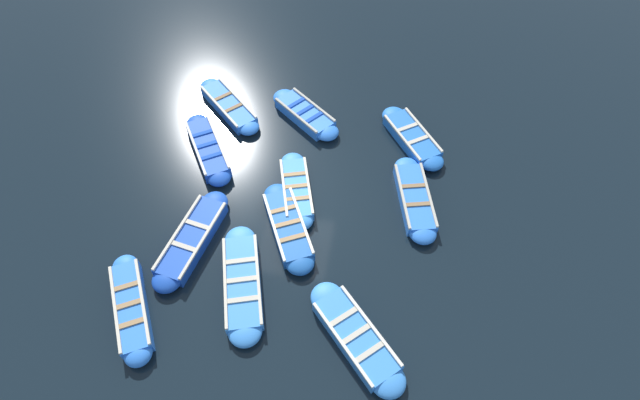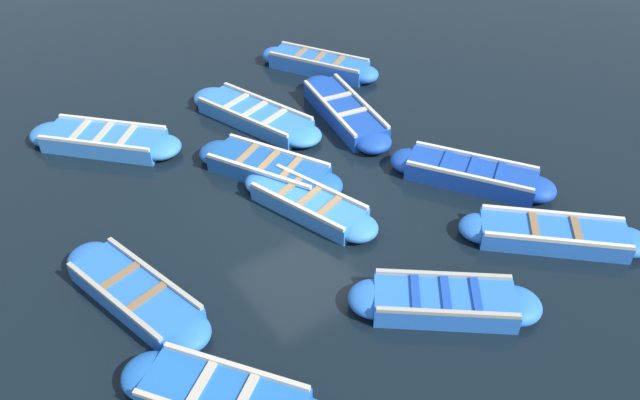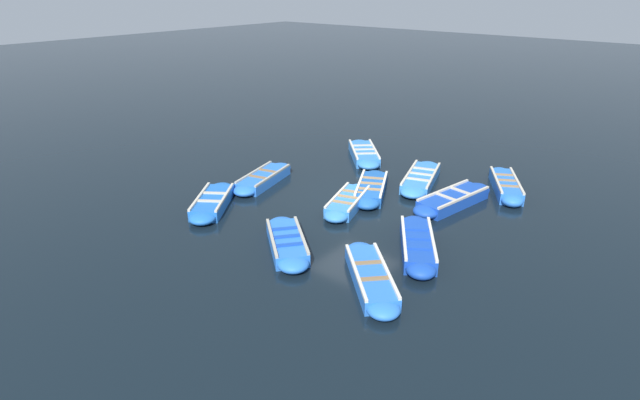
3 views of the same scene
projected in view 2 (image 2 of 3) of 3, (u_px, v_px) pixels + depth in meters
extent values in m
plane|color=black|center=(299.00, 198.00, 12.78)|extent=(120.00, 120.00, 0.00)
cube|color=#3884E0|center=(255.00, 116.00, 14.95)|extent=(3.02, 1.83, 0.34)
ellipsoid|color=#3884E0|center=(302.00, 135.00, 14.29)|extent=(1.18, 1.16, 0.34)
ellipsoid|color=#3884E0|center=(212.00, 98.00, 15.62)|extent=(1.18, 1.16, 0.34)
cube|color=beige|center=(267.00, 101.00, 15.11)|extent=(2.68, 0.95, 0.07)
cube|color=beige|center=(241.00, 116.00, 14.54)|extent=(2.68, 0.95, 0.07)
cube|color=beige|center=(274.00, 117.00, 14.55)|extent=(0.41, 0.87, 0.04)
cube|color=beige|center=(254.00, 109.00, 14.83)|extent=(0.41, 0.87, 0.04)
cube|color=beige|center=(236.00, 101.00, 15.11)|extent=(0.41, 0.87, 0.04)
cube|color=blue|center=(553.00, 235.00, 11.65)|extent=(2.46, 2.53, 0.35)
ellipsoid|color=blue|center=(628.00, 242.00, 11.50)|extent=(1.13, 1.13, 0.35)
ellipsoid|color=blue|center=(480.00, 228.00, 11.80)|extent=(1.13, 1.13, 0.35)
cube|color=silver|center=(553.00, 213.00, 11.81)|extent=(1.86, 1.96, 0.07)
cube|color=silver|center=(559.00, 241.00, 11.22)|extent=(1.86, 1.96, 0.07)
cube|color=olive|center=(577.00, 229.00, 11.48)|extent=(0.64, 0.62, 0.04)
cube|color=olive|center=(534.00, 225.00, 11.57)|extent=(0.64, 0.62, 0.04)
cube|color=blue|center=(444.00, 302.00, 10.34)|extent=(2.18, 2.40, 0.37)
ellipsoid|color=blue|center=(515.00, 305.00, 10.29)|extent=(1.21, 1.21, 0.37)
ellipsoid|color=blue|center=(374.00, 299.00, 10.40)|extent=(1.21, 1.21, 0.37)
cube|color=#B2AD9E|center=(444.00, 274.00, 10.53)|extent=(1.49, 1.83, 0.07)
cube|color=#B2AD9E|center=(448.00, 313.00, 9.88)|extent=(1.49, 1.83, 0.07)
cube|color=#1947B7|center=(476.00, 295.00, 10.19)|extent=(0.72, 0.62, 0.04)
cube|color=#1947B7|center=(446.00, 294.00, 10.21)|extent=(0.72, 0.62, 0.04)
cube|color=#1947B7|center=(415.00, 292.00, 10.24)|extent=(0.72, 0.62, 0.04)
cube|color=blue|center=(224.00, 399.00, 8.93)|extent=(2.48, 2.15, 0.36)
ellipsoid|color=blue|center=(151.00, 376.00, 9.23)|extent=(1.23, 1.22, 0.36)
cube|color=beige|center=(235.00, 366.00, 9.11)|extent=(1.94, 1.43, 0.07)
cube|color=beige|center=(244.00, 398.00, 8.72)|extent=(0.60, 0.75, 0.04)
cube|color=beige|center=(201.00, 384.00, 8.89)|extent=(0.60, 0.75, 0.04)
cube|color=#1947B7|center=(345.00, 112.00, 15.05)|extent=(2.97, 1.41, 0.39)
ellipsoid|color=#1947B7|center=(373.00, 142.00, 14.05)|extent=(1.01, 0.99, 0.39)
ellipsoid|color=#1947B7|center=(320.00, 86.00, 16.06)|extent=(1.01, 0.99, 0.39)
cube|color=beige|center=(360.00, 100.00, 15.04)|extent=(2.76, 0.57, 0.07)
cube|color=beige|center=(329.00, 107.00, 14.77)|extent=(2.76, 0.57, 0.07)
cube|color=beige|center=(353.00, 112.00, 14.63)|extent=(0.28, 0.82, 0.04)
cube|color=beige|center=(337.00, 96.00, 15.20)|extent=(0.28, 0.82, 0.04)
cube|color=#3884E0|center=(309.00, 204.00, 12.36)|extent=(2.49, 1.53, 0.34)
ellipsoid|color=#3884E0|center=(357.00, 228.00, 11.81)|extent=(1.02, 1.01, 0.34)
ellipsoid|color=#3884E0|center=(264.00, 182.00, 12.91)|extent=(1.02, 1.01, 0.34)
cube|color=beige|center=(321.00, 186.00, 12.48)|extent=(2.20, 0.77, 0.07)
cube|color=beige|center=(296.00, 206.00, 11.99)|extent=(2.20, 0.77, 0.07)
cube|color=#9E7A51|center=(329.00, 206.00, 12.01)|extent=(0.37, 0.77, 0.04)
cube|color=#9E7A51|center=(309.00, 196.00, 12.24)|extent=(0.37, 0.77, 0.04)
cube|color=#9E7A51|center=(289.00, 187.00, 12.48)|extent=(0.37, 0.77, 0.04)
cube|color=#3884E0|center=(105.00, 141.00, 14.10)|extent=(2.62, 2.56, 0.37)
ellipsoid|color=#3884E0|center=(160.00, 147.00, 13.89)|extent=(1.31, 1.31, 0.37)
ellipsoid|color=#3884E0|center=(51.00, 134.00, 14.31)|extent=(1.31, 1.31, 0.37)
cube|color=silver|center=(112.00, 122.00, 14.31)|extent=(1.96, 1.87, 0.07)
cube|color=silver|center=(93.00, 143.00, 13.61)|extent=(1.96, 1.87, 0.07)
cube|color=beige|center=(126.00, 136.00, 13.88)|extent=(0.70, 0.73, 0.04)
cube|color=beige|center=(103.00, 133.00, 13.97)|extent=(0.70, 0.73, 0.04)
cube|color=beige|center=(79.00, 130.00, 14.06)|extent=(0.70, 0.73, 0.04)
cube|color=blue|center=(319.00, 65.00, 16.97)|extent=(2.71, 2.03, 0.40)
ellipsoid|color=blue|center=(364.00, 74.00, 16.53)|extent=(1.02, 1.01, 0.40)
ellipsoid|color=blue|center=(276.00, 55.00, 17.41)|extent=(1.02, 1.01, 0.40)
cube|color=beige|center=(324.00, 51.00, 17.07)|extent=(2.31, 1.38, 0.07)
cube|color=beige|center=(313.00, 62.00, 16.57)|extent=(2.31, 1.38, 0.07)
cube|color=#9E7A51|center=(338.00, 61.00, 16.64)|extent=(0.47, 0.67, 0.04)
cube|color=#9E7A51|center=(319.00, 57.00, 16.83)|extent=(0.47, 0.67, 0.04)
cube|color=#9E7A51|center=(300.00, 53.00, 17.01)|extent=(0.47, 0.67, 0.04)
cube|color=#1E59AD|center=(269.00, 169.00, 13.26)|extent=(2.68, 2.00, 0.37)
ellipsoid|color=#1E59AD|center=(322.00, 185.00, 12.81)|extent=(1.18, 1.17, 0.37)
ellipsoid|color=#1E59AD|center=(219.00, 153.00, 13.71)|extent=(1.18, 1.17, 0.37)
cube|color=silver|center=(278.00, 150.00, 13.41)|extent=(2.24, 1.23, 0.07)
cube|color=silver|center=(258.00, 171.00, 12.83)|extent=(2.24, 1.23, 0.07)
cube|color=#9E7A51|center=(290.00, 168.00, 12.94)|extent=(0.51, 0.79, 0.04)
cube|color=#9E7A51|center=(268.00, 161.00, 13.13)|extent=(0.51, 0.79, 0.04)
cube|color=#9E7A51|center=(247.00, 154.00, 13.32)|extent=(0.51, 0.79, 0.04)
cube|color=#1947B7|center=(471.00, 175.00, 13.07)|extent=(2.70, 2.18, 0.40)
ellipsoid|color=#1947B7|center=(536.00, 189.00, 12.69)|extent=(1.12, 1.11, 0.40)
ellipsoid|color=#1947B7|center=(410.00, 161.00, 13.45)|extent=(1.12, 1.11, 0.40)
cube|color=silver|center=(476.00, 156.00, 13.21)|extent=(2.22, 1.50, 0.07)
cube|color=silver|center=(469.00, 176.00, 12.64)|extent=(2.22, 1.50, 0.07)
cube|color=#1947B7|center=(500.00, 172.00, 12.77)|extent=(0.53, 0.71, 0.04)
cube|color=#1947B7|center=(473.00, 166.00, 12.93)|extent=(0.53, 0.71, 0.04)
cube|color=#1947B7|center=(446.00, 160.00, 13.10)|extent=(0.53, 0.71, 0.04)
cube|color=blue|center=(135.00, 294.00, 10.50)|extent=(2.71, 1.53, 0.35)
ellipsoid|color=blue|center=(185.00, 333.00, 9.86)|extent=(1.04, 1.03, 0.35)
ellipsoid|color=blue|center=(91.00, 259.00, 11.15)|extent=(1.04, 1.03, 0.35)
cube|color=#B2AD9E|center=(153.00, 272.00, 10.61)|extent=(2.45, 0.71, 0.07)
cube|color=#B2AD9E|center=(112.00, 299.00, 10.12)|extent=(2.45, 0.71, 0.07)
cube|color=olive|center=(147.00, 296.00, 10.19)|extent=(0.34, 0.81, 0.04)
cube|color=olive|center=(120.00, 276.00, 10.56)|extent=(0.34, 0.81, 0.04)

